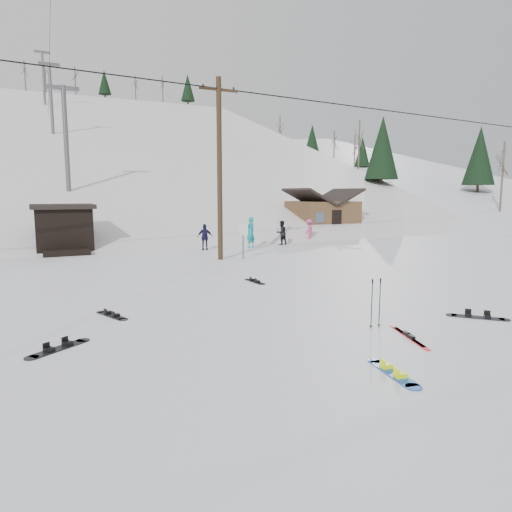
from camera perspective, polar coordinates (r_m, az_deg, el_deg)
name	(u,v)px	position (r m, az deg, el deg)	size (l,w,h in m)	color
ground	(369,348)	(10.58, 13.90, -11.05)	(200.00, 200.00, 0.00)	white
ski_slope	(95,309)	(64.83, -19.53, -6.29)	(60.00, 75.00, 45.00)	silver
ridge_right	(349,284)	(74.22, 11.54, -3.44)	(34.00, 85.00, 36.00)	white
treeline_right	(375,218)	(65.43, 14.67, 4.68)	(20.00, 60.00, 10.00)	black
treeline_crest	(72,211)	(93.93, -22.04, 5.26)	(50.00, 6.00, 10.00)	black
utility_pole	(220,167)	(23.28, -4.58, 11.05)	(2.00, 0.26, 9.00)	#3A2819
trail_sign	(243,235)	(23.38, -1.60, 2.70)	(0.50, 0.09, 1.85)	#595B60
lift_hut	(64,228)	(28.69, -22.92, 3.23)	(3.40, 4.10, 2.75)	black
lift_tower_near	(66,132)	(37.98, -22.70, 14.06)	(2.20, 0.36, 8.00)	#595B60
lift_tower_mid	(51,94)	(58.73, -24.27, 17.99)	(2.20, 0.36, 8.00)	#595B60
lift_tower_far	(43,75)	(79.62, -25.05, 19.86)	(2.20, 0.36, 8.00)	#595B60
cabin	(322,216)	(38.29, 8.28, 4.96)	(5.39, 4.40, 3.77)	brown
hero_snowboard	(393,372)	(9.27, 16.76, -13.75)	(0.53, 1.58, 0.11)	#1B51B2
hero_skis	(409,336)	(11.53, 18.56, -9.50)	(0.70, 1.84, 0.10)	red
ski_poles	(376,303)	(11.92, 14.74, -5.67)	(0.35, 0.09, 1.27)	black
board_scatter_a	(59,348)	(11.05, -23.46, -10.51)	(1.36, 1.02, 0.11)	black
board_scatter_b	(112,315)	(13.38, -17.58, -7.06)	(0.69, 1.32, 0.10)	black
board_scatter_d	(478,317)	(13.98, 25.96, -6.84)	(1.20, 1.27, 0.11)	black
board_scatter_f	(255,281)	(17.51, -0.15, -3.19)	(0.34, 1.33, 0.09)	black
skier_teal	(250,233)	(28.28, -0.71, 2.96)	(0.70, 0.46, 1.91)	#0E8A91
skier_dark	(281,233)	(29.97, 3.20, 2.92)	(0.77, 0.60, 1.59)	black
skier_pink	(309,230)	(32.53, 6.64, 3.23)	(1.00, 0.57, 1.55)	#C64683
skier_navy	(205,237)	(27.35, -6.39, 2.37)	(0.91, 0.38, 1.56)	#17173A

